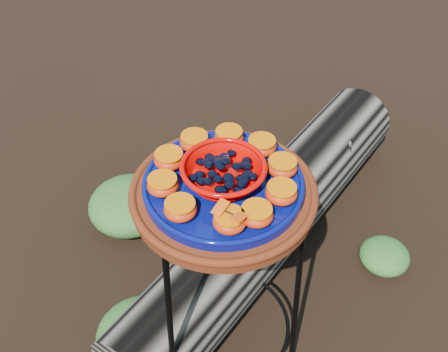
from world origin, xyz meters
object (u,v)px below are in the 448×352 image
object	(u,v)px
terracotta_saucer	(223,195)
plant_stand	(224,286)
cobalt_plate	(223,186)
driftwood_log	(268,219)
red_bowl	(223,174)

from	to	relation	value
terracotta_saucer	plant_stand	bearing A→B (deg)	0.00
cobalt_plate	driftwood_log	size ratio (longest dim) A/B	0.25
cobalt_plate	driftwood_log	bearing A→B (deg)	51.62
driftwood_log	plant_stand	bearing A→B (deg)	-128.38
terracotta_saucer	cobalt_plate	distance (m)	0.03
cobalt_plate	red_bowl	size ratio (longest dim) A/B	2.00
plant_stand	red_bowl	distance (m)	0.44
red_bowl	driftwood_log	xyz separation A→B (m)	(0.29, 0.37, -0.64)
red_bowl	driftwood_log	distance (m)	0.80
plant_stand	driftwood_log	distance (m)	0.52
terracotta_saucer	cobalt_plate	world-z (taller)	cobalt_plate
plant_stand	red_bowl	bearing A→B (deg)	0.00
terracotta_saucer	driftwood_log	distance (m)	0.74
terracotta_saucer	red_bowl	distance (m)	0.07
plant_stand	cobalt_plate	world-z (taller)	cobalt_plate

